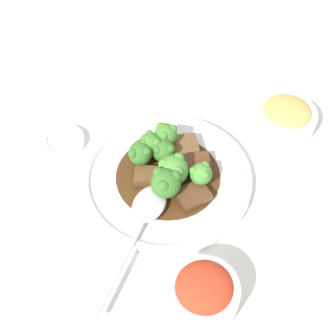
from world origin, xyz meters
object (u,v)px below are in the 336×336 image
Objects in this scene: broccoli_floret_3 at (164,150)px; sauce_dish at (66,139)px; beef_strip_0 at (193,195)px; beef_strip_3 at (154,177)px; side_bowl_appetizer at (286,117)px; broccoli_floret_4 at (166,134)px; serving_spoon at (147,213)px; broccoli_floret_2 at (173,169)px; side_bowl_kimchi at (203,293)px; beef_strip_2 at (183,147)px; broccoli_floret_1 at (166,183)px; broccoli_floret_5 at (201,174)px; broccoli_floret_6 at (139,154)px; main_plate at (168,177)px; broccoli_floret_0 at (150,144)px.

broccoli_floret_3 is 0.60× the size of sauce_dish.
beef_strip_3 is (-0.07, 0.00, 0.00)m from beef_strip_0.
broccoli_floret_4 is at bearing -138.67° from side_bowl_appetizer.
side_bowl_appetizer is (0.13, 0.27, 0.00)m from serving_spoon.
broccoli_floret_2 reaches higher than side_bowl_kimchi.
serving_spoon is 2.30× the size of side_bowl_kimchi.
broccoli_floret_4 is (-0.03, -0.01, 0.02)m from beef_strip_2.
beef_strip_2 is 1.54× the size of broccoli_floret_3.
beef_strip_2 is 0.20m from sauce_dish.
broccoli_floret_2 is at bearing 159.05° from beef_strip_0.
beef_strip_2 is 0.09m from broccoli_floret_1.
beef_strip_0 is at bearing -20.95° from broccoli_floret_2.
beef_strip_2 is (-0.05, 0.08, 0.00)m from beef_strip_0.
beef_strip_0 is at bearing -89.24° from broccoli_floret_5.
broccoli_floret_6 is 0.21× the size of serving_spoon.
main_plate is 0.07m from broccoli_floret_4.
broccoli_floret_6 reaches higher than side_bowl_appetizer.
beef_strip_0 is 1.46× the size of broccoli_floret_3.
broccoli_floret_4 reaches higher than side_bowl_appetizer.
sauce_dish is (-0.17, -0.02, -0.04)m from broccoli_floret_3.
serving_spoon is (0.02, -0.06, -0.00)m from beef_strip_3.
beef_strip_0 is at bearing -24.36° from main_plate.
sauce_dish is (-0.19, 0.08, -0.02)m from serving_spoon.
broccoli_floret_4 is 0.47× the size of side_bowl_appetizer.
main_plate is 3.86× the size of sauce_dish.
beef_strip_2 is at bearing 12.29° from broccoli_floret_4.
broccoli_floret_5 is at bearing -13.15° from broccoli_floret_3.
beef_strip_0 is 1.32× the size of broccoli_floret_6.
broccoli_floret_5 is (0.05, -0.05, 0.01)m from beef_strip_2.
side_bowl_appetizer reaches higher than beef_strip_3.
broccoli_floret_2 is 0.08m from serving_spoon.
broccoli_floret_3 is at bearing 6.05° from sauce_dish.
main_plate is at bearing -61.77° from broccoli_floret_4.
broccoli_floret_0 is at bearing 151.73° from main_plate.
beef_strip_3 is 0.07m from broccoli_floret_5.
broccoli_floret_1 is (0.01, -0.09, 0.02)m from beef_strip_2.
main_plate is 4.15× the size of beef_strip_2.
broccoli_floret_2 reaches higher than beef_strip_2.
broccoli_floret_5 is 0.41× the size of side_bowl_kimchi.
beef_strip_3 is 0.04m from broccoli_floret_2.
side_bowl_kimchi is at bearing -48.12° from broccoli_floret_0.
sauce_dish is at bearing -173.95° from broccoli_floret_3.
main_plate is 0.19m from sauce_dish.
side_bowl_appetizer is (0.17, 0.17, -0.02)m from broccoli_floret_0.
sauce_dish is at bearing 177.44° from broccoli_floret_6.
broccoli_floret_4 is at bearing -167.71° from beef_strip_2.
beef_strip_0 is 0.08m from broccoli_floret_3.
side_bowl_kimchi is (0.15, -0.21, -0.02)m from broccoli_floret_4.
side_bowl_appetizer reaches higher than sauce_dish.
broccoli_floret_0 is 0.24m from side_bowl_kimchi.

